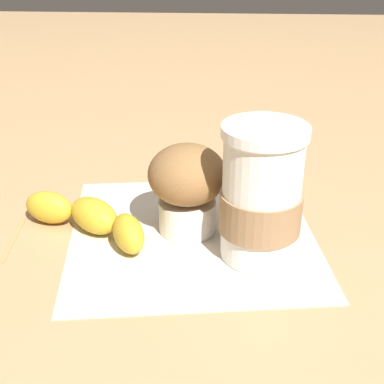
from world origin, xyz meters
name	(u,v)px	position (x,y,z in m)	size (l,w,h in m)	color
ground_plane	(192,234)	(0.00, 0.00, 0.00)	(3.00, 3.00, 0.00)	tan
paper_napkin	(192,234)	(0.00, 0.00, 0.00)	(0.26, 0.26, 0.00)	beige
coffee_cup	(261,197)	(-0.07, 0.04, 0.07)	(0.08, 0.08, 0.14)	white
muffin	(187,184)	(0.01, -0.01, 0.06)	(0.08, 0.08, 0.10)	white
banana	(90,218)	(0.11, 0.01, 0.02)	(0.15, 0.10, 0.04)	gold
wooden_stirrer	(15,234)	(0.19, 0.01, 0.00)	(0.11, 0.01, 0.00)	tan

